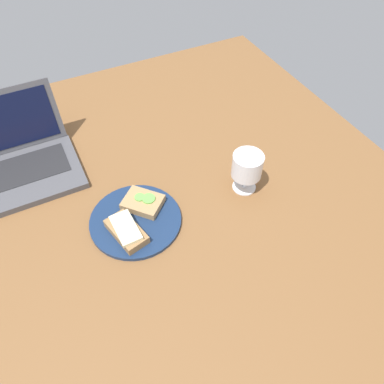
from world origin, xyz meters
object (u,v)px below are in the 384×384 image
sandwich_with_cheese (126,231)px  laptop (17,163)px  plate (136,220)px  wine_glass (247,167)px  sandwich_with_cucumber (143,202)px

sandwich_with_cheese → laptop: laptop is taller
plate → sandwich_with_cheese: size_ratio=1.87×
wine_glass → laptop: bearing=148.1°
sandwich_with_cucumber → wine_glass: wine_glass is taller
sandwich_with_cucumber → laptop: laptop is taller
plate → laptop: 41.17cm
sandwich_with_cheese → laptop: (-20.65, 36.69, 1.02)cm
plate → wine_glass: size_ratio=1.99×
laptop → wine_glass: bearing=-31.9°
wine_glass → plate: bearing=175.9°
wine_glass → laptop: 67.16cm
sandwich_with_cheese → wine_glass: 36.67cm
sandwich_with_cucumber → laptop: 40.70cm
plate → sandwich_with_cucumber: 5.45cm
plate → laptop: size_ratio=0.73×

